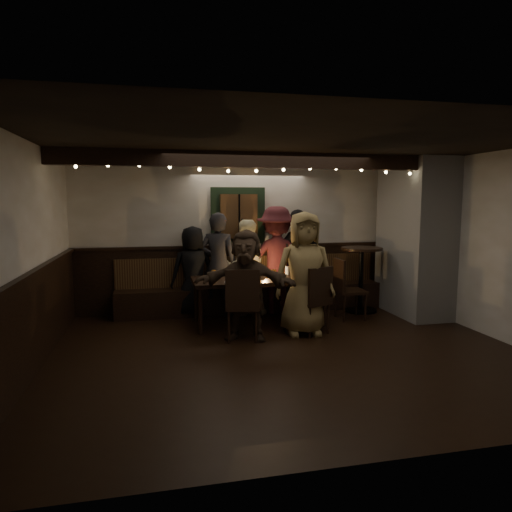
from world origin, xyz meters
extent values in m
cube|color=black|center=(0.00, 0.00, -0.01)|extent=(6.00, 5.00, 0.01)
cube|color=black|center=(0.00, 0.00, 2.60)|extent=(6.00, 5.00, 0.01)
cube|color=beige|center=(0.00, 2.50, 1.30)|extent=(6.00, 0.01, 2.60)
cube|color=beige|center=(-3.00, 0.00, 1.30)|extent=(0.01, 5.00, 2.60)
cube|color=beige|center=(3.00, 0.00, 1.30)|extent=(0.01, 5.00, 2.60)
cube|color=black|center=(0.00, 2.48, 0.55)|extent=(6.00, 0.05, 1.10)
cube|color=black|center=(-2.98, 0.00, 0.55)|extent=(0.05, 5.00, 1.10)
cube|color=gray|center=(2.65, 1.50, 1.30)|extent=(0.70, 1.40, 2.60)
cube|color=black|center=(0.00, 2.23, 0.23)|extent=(4.60, 0.45, 0.45)
cube|color=#391D0F|center=(0.00, 2.41, 0.70)|extent=(4.60, 0.06, 0.50)
cube|color=black|center=(-0.20, 2.44, 1.65)|extent=(0.95, 0.04, 1.00)
cube|color=#391D0F|center=(-0.20, 2.38, 1.65)|extent=(0.64, 0.12, 0.76)
cube|color=black|center=(0.00, 1.00, 2.49)|extent=(6.00, 0.16, 0.22)
sphere|color=#FFE599|center=(-2.60, 0.98, 2.36)|extent=(0.04, 0.04, 0.04)
sphere|color=#FFE599|center=(-2.20, 0.98, 2.38)|extent=(0.04, 0.04, 0.04)
sphere|color=#FFE599|center=(-1.80, 0.98, 2.39)|extent=(0.04, 0.04, 0.04)
sphere|color=#FFE599|center=(-1.40, 0.98, 2.37)|extent=(0.04, 0.04, 0.04)
sphere|color=#FFE599|center=(-1.00, 0.98, 2.35)|extent=(0.04, 0.04, 0.04)
sphere|color=#FFE599|center=(-0.60, 0.98, 2.33)|extent=(0.04, 0.04, 0.04)
sphere|color=#FFE599|center=(-0.20, 0.98, 2.34)|extent=(0.04, 0.04, 0.04)
sphere|color=#FFE599|center=(0.20, 0.98, 2.36)|extent=(0.04, 0.04, 0.04)
sphere|color=#FFE599|center=(0.60, 0.98, 2.38)|extent=(0.04, 0.04, 0.04)
sphere|color=#FFE599|center=(1.00, 0.98, 2.39)|extent=(0.04, 0.04, 0.04)
sphere|color=#FFE599|center=(1.40, 0.98, 2.37)|extent=(0.04, 0.04, 0.04)
sphere|color=#FFE599|center=(1.80, 0.98, 2.35)|extent=(0.04, 0.04, 0.04)
sphere|color=#FFE599|center=(2.20, 0.98, 2.33)|extent=(0.04, 0.04, 0.04)
sphere|color=#FFE599|center=(2.60, 0.98, 2.34)|extent=(0.04, 0.04, 0.04)
cube|color=black|center=(-0.07, 1.40, 0.70)|extent=(2.04, 0.87, 0.06)
cylinder|color=black|center=(-1.01, 1.04, 0.34)|extent=(0.07, 0.07, 0.67)
cylinder|color=black|center=(-1.01, 1.76, 0.34)|extent=(0.07, 0.07, 0.67)
cylinder|color=black|center=(0.88, 1.04, 0.34)|extent=(0.07, 0.07, 0.67)
cylinder|color=black|center=(0.88, 1.76, 0.34)|extent=(0.07, 0.07, 0.67)
cylinder|color=#BF7226|center=(-0.76, 1.48, 0.80)|extent=(0.07, 0.07, 0.14)
cylinder|color=#BF7226|center=(-0.53, 1.22, 0.80)|extent=(0.07, 0.07, 0.14)
cylinder|color=silver|center=(-0.20, 1.53, 0.80)|extent=(0.07, 0.07, 0.14)
cylinder|color=#BF7226|center=(0.17, 1.34, 0.80)|extent=(0.07, 0.07, 0.14)
cylinder|color=silver|center=(0.46, 1.63, 0.80)|extent=(0.07, 0.07, 0.14)
cylinder|color=#BF7226|center=(0.68, 1.22, 0.80)|extent=(0.07, 0.07, 0.14)
cylinder|color=white|center=(-0.52, 1.11, 0.74)|extent=(0.25, 0.25, 0.01)
cube|color=#B2B2B7|center=(-0.07, 1.35, 0.75)|extent=(0.16, 0.10, 0.05)
cylinder|color=#990C0C|center=(-0.10, 1.35, 0.81)|extent=(0.03, 0.03, 0.16)
cylinder|color=gold|center=(-0.04, 1.35, 0.81)|extent=(0.03, 0.03, 0.16)
cylinder|color=silver|center=(0.04, 1.45, 0.77)|extent=(0.05, 0.05, 0.08)
sphere|color=#FFB24C|center=(0.04, 1.45, 0.83)|extent=(0.03, 0.03, 0.03)
cube|color=black|center=(-0.47, 0.68, 0.47)|extent=(0.52, 0.52, 0.04)
cube|color=black|center=(-0.50, 0.47, 0.75)|extent=(0.46, 0.12, 0.52)
cylinder|color=black|center=(-0.26, 0.83, 0.22)|extent=(0.04, 0.04, 0.45)
cylinder|color=black|center=(-0.32, 0.46, 0.22)|extent=(0.04, 0.04, 0.45)
cylinder|color=black|center=(-0.62, 0.89, 0.22)|extent=(0.04, 0.04, 0.45)
cylinder|color=black|center=(-0.68, 0.52, 0.22)|extent=(0.04, 0.04, 0.45)
cube|color=black|center=(0.56, 0.77, 0.46)|extent=(0.59, 0.59, 0.04)
cube|color=black|center=(0.64, 0.58, 0.74)|extent=(0.43, 0.22, 0.51)
cylinder|color=black|center=(0.66, 1.01, 0.22)|extent=(0.04, 0.04, 0.44)
cylinder|color=black|center=(0.80, 0.67, 0.22)|extent=(0.04, 0.04, 0.44)
cylinder|color=black|center=(0.32, 0.86, 0.22)|extent=(0.04, 0.04, 0.44)
cylinder|color=black|center=(0.47, 0.53, 0.22)|extent=(0.04, 0.04, 0.44)
cube|color=black|center=(1.46, 1.38, 0.46)|extent=(0.46, 0.46, 0.04)
cube|color=black|center=(1.26, 1.39, 0.73)|extent=(0.05, 0.45, 0.51)
cylinder|color=black|center=(1.64, 1.20, 0.22)|extent=(0.04, 0.04, 0.44)
cylinder|color=black|center=(1.28, 1.21, 0.22)|extent=(0.04, 0.04, 0.44)
cylinder|color=black|center=(1.65, 1.56, 0.22)|extent=(0.04, 0.04, 0.44)
cylinder|color=black|center=(1.29, 1.57, 0.22)|extent=(0.04, 0.04, 0.44)
cylinder|color=black|center=(1.86, 1.84, 0.02)|extent=(0.57, 0.57, 0.03)
cylinder|color=black|center=(1.86, 1.84, 0.55)|extent=(0.08, 0.08, 1.10)
cylinder|color=black|center=(1.86, 1.84, 1.10)|extent=(0.70, 0.70, 0.04)
imported|color=black|center=(-1.02, 2.17, 0.75)|extent=(0.80, 0.58, 1.51)
imported|color=black|center=(-0.61, 2.04, 0.87)|extent=(0.75, 0.64, 1.73)
imported|color=beige|center=(-0.14, 2.08, 0.80)|extent=(0.79, 0.62, 1.61)
imported|color=#3C151A|center=(0.40, 2.07, 0.91)|extent=(1.24, 0.80, 1.83)
imported|color=black|center=(0.80, 2.09, 0.89)|extent=(1.13, 0.77, 1.77)
imported|color=#433124|center=(-0.41, 0.69, 0.77)|extent=(1.49, 0.97, 1.53)
imported|color=olive|center=(0.45, 0.74, 0.89)|extent=(0.90, 0.62, 1.77)
camera|label=1|loc=(-1.61, -5.39, 1.92)|focal=32.00mm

